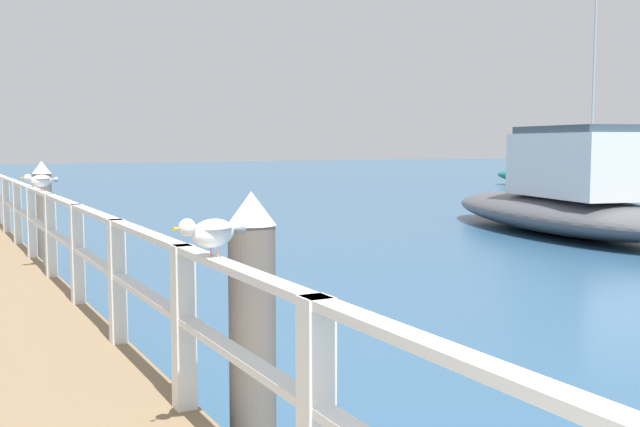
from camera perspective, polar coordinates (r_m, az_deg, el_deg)
pier_railing at (r=9.40m, az=-19.61°, el=-0.84°), size 0.12×16.87×0.97m
dock_piling_near at (r=4.59m, az=-5.10°, el=-9.39°), size 0.29×0.29×1.79m
dock_piling_far at (r=12.76m, az=-20.09°, el=-0.24°), size 0.29×0.29×1.79m
seagull_foreground at (r=3.96m, az=-8.14°, el=-1.35°), size 0.45×0.25×0.21m
seagull_background at (r=9.98m, az=-20.27°, el=2.37°), size 0.46×0.25×0.21m
boat_0 at (r=37.19m, az=18.97°, el=2.70°), size 5.18×9.30×10.76m
boat_2 at (r=18.24m, az=17.97°, el=1.12°), size 4.77×8.93×2.44m
channel_buoy at (r=27.44m, az=20.10°, el=1.43°), size 0.70×0.70×1.40m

